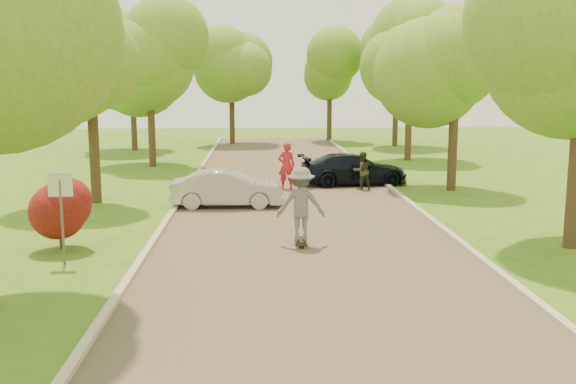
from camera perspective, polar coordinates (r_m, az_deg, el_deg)
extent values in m
plane|color=#396C19|center=(11.61, 3.78, -11.57)|extent=(100.00, 100.00, 0.00)
cube|color=#4C4438|center=(19.25, 1.09, -2.92)|extent=(8.00, 60.00, 0.01)
cube|color=#B2AD9E|center=(19.40, -10.95, -2.83)|extent=(0.18, 60.00, 0.12)
cube|color=#B2AD9E|center=(19.92, 12.81, -2.57)|extent=(0.18, 60.00, 0.12)
cylinder|color=#59595E|center=(15.76, -19.42, -2.61)|extent=(0.06, 0.06, 2.00)
cube|color=white|center=(15.60, -19.61, 0.62)|extent=(0.55, 0.04, 0.55)
cylinder|color=#382619|center=(17.44, -19.49, -3.65)|extent=(0.12, 0.12, 0.70)
sphere|color=#590F0F|center=(17.29, -19.63, -1.23)|extent=(1.70, 1.70, 1.70)
cylinder|color=#382619|center=(23.61, -16.81, 2.87)|extent=(0.36, 0.36, 3.15)
sphere|color=#557D22|center=(23.46, -17.15, 9.76)|extent=(4.20, 4.20, 4.20)
sphere|color=#557D22|center=(23.33, -15.70, 11.38)|extent=(3.15, 3.15, 3.15)
cylinder|color=#382619|center=(33.26, -12.03, 5.52)|extent=(0.36, 0.36, 3.83)
sphere|color=#557D22|center=(33.20, -12.23, 11.29)|extent=(4.80, 4.80, 4.80)
sphere|color=#557D22|center=(33.12, -11.02, 12.59)|extent=(3.60, 3.60, 3.60)
cylinder|color=#382619|center=(17.84, 24.17, 1.45)|extent=(0.36, 0.36, 3.83)
cylinder|color=#382619|center=(26.03, 14.43, 3.83)|extent=(0.36, 0.36, 3.38)
sphere|color=#557D22|center=(25.91, 14.71, 10.45)|extent=(4.40, 4.40, 4.40)
sphere|color=#557D22|center=(26.14, 16.18, 11.83)|extent=(3.30, 3.30, 3.30)
cylinder|color=#382619|center=(35.79, 10.67, 6.02)|extent=(0.36, 0.36, 4.05)
sphere|color=#557D22|center=(35.75, 10.85, 11.76)|extent=(5.20, 5.20, 5.20)
sphere|color=#557D22|center=(35.97, 12.13, 12.95)|extent=(3.90, 3.90, 3.90)
cylinder|color=#382619|center=(41.55, -13.55, 6.09)|extent=(0.36, 0.36, 3.60)
sphere|color=#557D22|center=(41.49, -13.73, 10.64)|extent=(5.00, 5.00, 5.00)
sphere|color=#557D22|center=(41.38, -12.73, 11.72)|extent=(3.75, 3.75, 3.75)
cylinder|color=#382619|center=(43.80, 9.53, 6.54)|extent=(0.36, 0.36, 3.83)
sphere|color=#557D22|center=(43.76, 9.66, 11.01)|extent=(5.00, 5.00, 5.00)
sphere|color=#557D22|center=(43.95, 10.66, 11.95)|extent=(3.75, 3.75, 3.75)
cylinder|color=#382619|center=(44.85, -4.99, 6.42)|extent=(0.36, 0.36, 3.38)
sphere|color=#557D22|center=(44.79, -5.05, 10.42)|extent=(4.80, 4.80, 4.80)
sphere|color=#557D22|center=(44.78, -4.13, 11.35)|extent=(3.60, 3.60, 3.60)
cylinder|color=#382619|center=(47.11, 3.70, 6.73)|extent=(0.36, 0.36, 3.60)
sphere|color=#557D22|center=(47.05, 3.74, 10.75)|extent=(5.00, 5.00, 5.00)
sphere|color=#557D22|center=(47.16, 4.68, 11.64)|extent=(3.75, 3.75, 3.75)
imported|color=#AAAAAF|center=(22.01, -5.40, 0.30)|extent=(3.86, 1.38, 1.27)
imported|color=black|center=(26.87, 5.84, 2.03)|extent=(4.68, 2.33, 1.31)
cube|color=black|center=(16.84, 1.14, -4.37)|extent=(0.30, 1.00, 0.02)
cylinder|color=#BFCC4C|center=(17.20, 1.38, -4.30)|extent=(0.03, 0.08, 0.08)
cylinder|color=#BFCC4C|center=(17.20, 0.79, -4.30)|extent=(0.03, 0.08, 0.08)
cylinder|color=#BFCC4C|center=(16.52, 1.50, -4.89)|extent=(0.03, 0.08, 0.08)
cylinder|color=#BFCC4C|center=(16.51, 0.89, -4.89)|extent=(0.03, 0.08, 0.08)
imported|color=slate|center=(16.63, 1.15, -1.10)|extent=(1.27, 0.75, 1.94)
imported|color=red|center=(25.54, -0.14, 2.34)|extent=(0.71, 0.49, 1.88)
imported|color=#292F1C|center=(25.59, 6.59, 1.88)|extent=(0.86, 0.74, 1.52)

